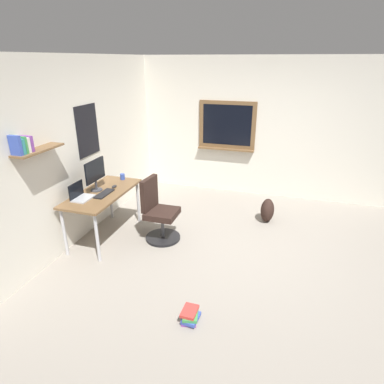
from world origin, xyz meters
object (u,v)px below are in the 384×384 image
Objects in this scene: book_stack_on_floor at (190,315)px; backpack at (267,210)px; computer_mouse at (114,186)px; desk at (103,197)px; laptop at (80,195)px; keyboard at (104,194)px; monitor_primary at (95,173)px; office_chair at (158,214)px; coffee_mug at (122,177)px.

backpack is at bearing -12.17° from book_stack_on_floor.
desk is at bearing 159.70° from computer_mouse.
backpack is (1.24, -2.30, -0.46)m from desk.
keyboard is (0.24, -0.23, -0.04)m from laptop.
monitor_primary reaches higher than backpack.
monitor_primary is 1.17× the size of backpack.
desk is at bearing 103.48° from office_chair.
backpack is at bearing -59.49° from keyboard.
book_stack_on_floor is (-1.49, -0.96, -0.34)m from office_chair.
keyboard is 2.63m from backpack.
office_chair is 0.79m from computer_mouse.
backpack is 2.60m from book_stack_on_floor.
laptop is (-0.30, 0.15, 0.13)m from desk.
coffee_mug is 2.44m from backpack.
book_stack_on_floor is at bearing 167.83° from backpack.
desk is 12.92× the size of computer_mouse.
laptop is (-0.49, 0.94, 0.38)m from office_chair.
office_chair is at bearing 124.90° from backpack.
desk is 0.14m from keyboard.
office_chair is 1.80m from book_stack_on_floor.
keyboard is 0.93× the size of backpack.
monitor_primary is at bearing 71.71° from desk.
office_chair is at bearing -91.85° from computer_mouse.
book_stack_on_floor is (-1.51, -1.67, -0.69)m from computer_mouse.
desk is at bearing -108.29° from monitor_primary.
computer_mouse is at bearing 47.95° from book_stack_on_floor.
laptop is 0.84× the size of keyboard.
backpack is at bearing -61.64° from desk.
monitor_primary is (-0.16, 0.89, 0.60)m from office_chair.
desk is 2.26m from book_stack_on_floor.
monitor_primary is 0.36m from computer_mouse.
computer_mouse is 0.36m from coffee_mug.
computer_mouse reaches higher than book_stack_on_floor.
coffee_mug reaches higher than computer_mouse.
computer_mouse is (0.21, -0.08, 0.09)m from desk.
laptop is 0.33m from keyboard.
monitor_primary is (0.34, -0.05, 0.22)m from laptop.
monitor_primary is at bearing 60.81° from keyboard.
office_chair reaches higher than desk.
desk is 4.33× the size of laptop.
book_stack_on_floor is (-1.23, -1.67, -0.68)m from keyboard.
office_chair is at bearing -62.41° from laptop.
computer_mouse reaches higher than keyboard.
laptop is 0.78× the size of backpack.
laptop is at bearing 62.41° from book_stack_on_floor.
office_chair is 2.57× the size of keyboard.
laptop is 0.40m from monitor_primary.
laptop is at bearing 122.22° from backpack.
keyboard is 4.02× the size of coffee_mug.
book_stack_on_floor is (-1.33, -1.85, -0.94)m from monitor_primary.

